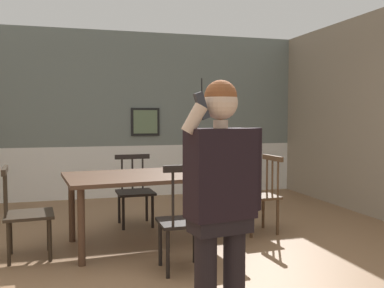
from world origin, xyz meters
TOP-DOWN VIEW (x-y plane):
  - ground_plane at (0.00, 0.00)m, footprint 8.33×8.33m
  - room_back_partition at (0.00, 3.79)m, footprint 6.40×0.17m
  - dining_table at (0.00, 0.87)m, footprint 1.96×1.21m
  - chair_near_window at (-0.08, 1.78)m, footprint 0.47×0.47m
  - chair_by_doorway at (0.08, -0.03)m, footprint 0.42×0.42m
  - chair_at_table_head at (1.32, 1.00)m, footprint 0.46×0.46m
  - chair_opposite_corner at (-1.32, 0.75)m, footprint 0.49×0.49m
  - person_figure at (0.01, -1.26)m, footprint 0.56×0.29m

SIDE VIEW (x-z plane):
  - ground_plane at x=0.00m, z-range 0.00..0.00m
  - chair_near_window at x=-0.08m, z-range 0.00..0.89m
  - chair_opposite_corner at x=-1.32m, z-range 0.00..0.91m
  - chair_at_table_head at x=1.32m, z-range 0.00..0.92m
  - chair_by_doorway at x=0.08m, z-range -0.02..0.96m
  - dining_table at x=0.00m, z-range 0.31..1.08m
  - person_figure at x=0.01m, z-range 0.11..1.74m
  - room_back_partition at x=0.00m, z-range -0.05..2.79m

